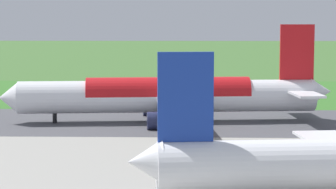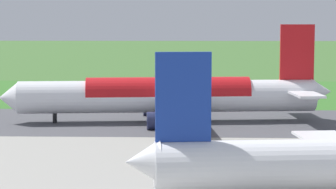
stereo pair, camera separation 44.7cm
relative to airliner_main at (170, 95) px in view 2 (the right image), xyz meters
The scene contains 6 objects.
ground_plane 9.53m from the airliner_main, behind, with size 800.00×800.00×0.00m, color #3D662D.
runway_asphalt 9.51m from the airliner_main, behind, with size 600.00×29.30×0.06m, color #47474C.
grass_verge_foreground 33.47m from the airliner_main, 104.79° to the right, with size 600.00×80.00×0.04m, color #346B27.
airliner_main is the anchor object (origin of this frame).
no_stopping_sign 34.57m from the airliner_main, 80.95° to the right, with size 0.60×0.10×2.77m.
traffic_cone_orange 35.09m from the airliner_main, 72.99° to the right, with size 0.40×0.40×0.55m, color orange.
Camera 2 is at (5.10, 109.35, 16.78)m, focal length 72.78 mm.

